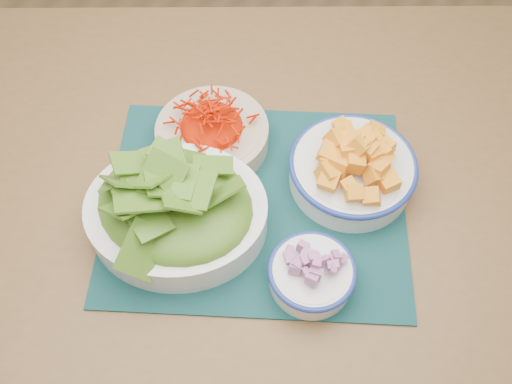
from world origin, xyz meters
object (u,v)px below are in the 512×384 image
(table, at_px, (223,196))
(carrot_bowl, at_px, (212,131))
(onion_bowl, at_px, (312,272))
(lettuce_bowl, at_px, (175,206))
(squash_bowl, at_px, (353,164))
(placemat, at_px, (256,202))

(table, height_order, carrot_bowl, carrot_bowl)
(table, distance_m, carrot_bowl, 0.14)
(carrot_bowl, xyz_separation_m, onion_bowl, (0.25, -0.19, -0.00))
(lettuce_bowl, bearing_deg, squash_bowl, 19.60)
(lettuce_bowl, xyz_separation_m, onion_bowl, (0.23, -0.02, -0.02))
(carrot_bowl, xyz_separation_m, squash_bowl, (0.25, 0.01, 0.01))
(table, relative_size, squash_bowl, 6.55)
(lettuce_bowl, bearing_deg, placemat, 22.19)
(placemat, bearing_deg, carrot_bowl, 124.68)
(onion_bowl, bearing_deg, lettuce_bowl, 175.74)
(placemat, distance_m, lettuce_bowl, 0.15)
(squash_bowl, height_order, lettuce_bowl, lettuce_bowl)
(carrot_bowl, xyz_separation_m, lettuce_bowl, (0.02, -0.18, 0.02))
(table, xyz_separation_m, carrot_bowl, (-0.03, 0.04, 0.13))
(carrot_bowl, distance_m, squash_bowl, 0.25)
(table, relative_size, lettuce_bowl, 4.32)
(table, bearing_deg, onion_bowl, -56.47)
(placemat, relative_size, onion_bowl, 3.12)
(placemat, distance_m, carrot_bowl, 0.15)
(table, height_order, lettuce_bowl, lettuce_bowl)
(table, height_order, squash_bowl, squash_bowl)
(carrot_bowl, bearing_deg, table, -53.04)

